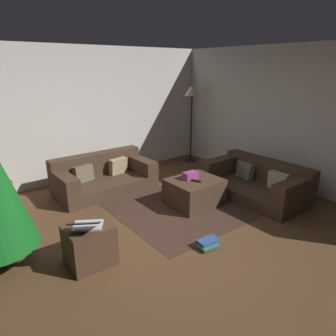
{
  "coord_description": "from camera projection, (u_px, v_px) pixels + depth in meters",
  "views": [
    {
      "loc": [
        -2.13,
        -2.74,
        2.22
      ],
      "look_at": [
        0.56,
        0.75,
        0.75
      ],
      "focal_mm": 32.84,
      "sensor_mm": 36.0,
      "label": 1
    }
  ],
  "objects": [
    {
      "name": "corner_partition",
      "position": [
        310.0,
        121.0,
        5.4
      ],
      "size": [
        0.12,
        6.4,
        2.6
      ],
      "primitive_type": "cube",
      "color": "silver",
      "rests_on": "ground_plane"
    },
    {
      "name": "ground_plane",
      "position": [
        169.0,
        245.0,
        4.0
      ],
      "size": [
        6.4,
        6.4,
        0.0
      ],
      "primitive_type": "plane",
      "color": "brown"
    },
    {
      "name": "couch_right",
      "position": [
        258.0,
        182.0,
        5.46
      ],
      "size": [
        1.0,
        1.77,
        0.62
      ],
      "rotation": [
        0.0,
        0.0,
        1.58
      ],
      "color": "#473323",
      "rests_on": "ground_plane"
    },
    {
      "name": "book_stack",
      "position": [
        208.0,
        244.0,
        3.93
      ],
      "size": [
        0.31,
        0.22,
        0.1
      ],
      "color": "#2D5193",
      "rests_on": "ground_plane"
    },
    {
      "name": "couch_left",
      "position": [
        103.0,
        177.0,
        5.7
      ],
      "size": [
        1.78,
        0.93,
        0.66
      ],
      "rotation": [
        0.0,
        0.0,
        3.15
      ],
      "color": "#473323",
      "rests_on": "ground_plane"
    },
    {
      "name": "side_table",
      "position": [
        90.0,
        245.0,
        3.56
      ],
      "size": [
        0.52,
        0.44,
        0.49
      ],
      "primitive_type": "cube",
      "color": "#4C3323",
      "rests_on": "ground_plane"
    },
    {
      "name": "ottoman",
      "position": [
        194.0,
        192.0,
        5.13
      ],
      "size": [
        0.84,
        0.71,
        0.44
      ],
      "primitive_type": "cube",
      "color": "#473323",
      "rests_on": "ground_plane"
    },
    {
      "name": "rear_partition",
      "position": [
        70.0,
        116.0,
        5.94
      ],
      "size": [
        6.4,
        0.12,
        2.6
      ],
      "primitive_type": "cube",
      "color": "silver",
      "rests_on": "ground_plane"
    },
    {
      "name": "tv_remote",
      "position": [
        196.0,
        181.0,
        4.98
      ],
      "size": [
        0.11,
        0.17,
        0.02
      ],
      "primitive_type": "cube",
      "rotation": [
        0.0,
        0.0,
        0.4
      ],
      "color": "black",
      "rests_on": "ottoman"
    },
    {
      "name": "laptop",
      "position": [
        87.0,
        225.0,
        3.41
      ],
      "size": [
        0.5,
        0.53,
        0.19
      ],
      "color": "silver",
      "rests_on": "side_table"
    },
    {
      "name": "corner_lamp",
      "position": [
        192.0,
        97.0,
        7.06
      ],
      "size": [
        0.36,
        0.36,
        1.81
      ],
      "color": "black",
      "rests_on": "ground_plane"
    },
    {
      "name": "area_rug",
      "position": [
        194.0,
        203.0,
        5.2
      ],
      "size": [
        2.6,
        2.0,
        0.01
      ],
      "primitive_type": "cube",
      "color": "#422A21",
      "rests_on": "ground_plane"
    },
    {
      "name": "gift_box",
      "position": [
        190.0,
        175.0,
        5.08
      ],
      "size": [
        0.25,
        0.16,
        0.12
      ],
      "primitive_type": "cube",
      "rotation": [
        0.0,
        0.0,
        -0.05
      ],
      "color": "#B23F8C",
      "rests_on": "ottoman"
    }
  ]
}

